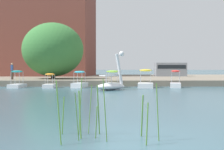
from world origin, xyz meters
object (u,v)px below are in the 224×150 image
(pedal_boat_orange, at_px, (50,83))
(parked_van, at_px, (170,69))
(pedal_boat_red, at_px, (175,82))
(person_on_path, at_px, (12,71))
(swan_boat, at_px, (112,83))
(pedal_boat_teal, at_px, (17,82))
(tree_willow_near_path, at_px, (53,50))
(pedal_boat_yellow, at_px, (146,82))
(pedal_boat_cyan, at_px, (80,82))
(pedal_boat_lime, at_px, (113,82))

(pedal_boat_orange, bearing_deg, parked_van, 49.05)
(pedal_boat_red, relative_size, person_on_path, 1.17)
(pedal_boat_red, distance_m, person_on_path, 16.55)
(parked_van, bearing_deg, swan_boat, -114.21)
(pedal_boat_teal, distance_m, tree_willow_near_path, 7.47)
(person_on_path, bearing_deg, pedal_boat_red, -14.03)
(pedal_boat_yellow, height_order, pedal_boat_teal, pedal_boat_yellow)
(pedal_boat_cyan, bearing_deg, tree_willow_near_path, 119.00)
(swan_boat, distance_m, pedal_boat_orange, 6.22)
(swan_boat, height_order, person_on_path, swan_boat)
(pedal_boat_red, bearing_deg, pedal_boat_orange, -178.97)
(person_on_path, bearing_deg, pedal_boat_teal, -66.17)
(pedal_boat_lime, relative_size, parked_van, 0.57)
(pedal_boat_teal, bearing_deg, pedal_boat_lime, -0.13)
(tree_willow_near_path, relative_size, person_on_path, 3.97)
(pedal_boat_yellow, bearing_deg, pedal_boat_lime, 175.13)
(pedal_boat_cyan, bearing_deg, person_on_path, 150.53)
(pedal_boat_yellow, bearing_deg, pedal_boat_teal, 178.67)
(pedal_boat_cyan, distance_m, tree_willow_near_path, 8.16)
(pedal_boat_orange, relative_size, pedal_boat_teal, 0.89)
(swan_boat, relative_size, pedal_boat_cyan, 1.45)
(pedal_boat_lime, bearing_deg, parked_van, 62.24)
(swan_boat, distance_m, pedal_boat_lime, 3.06)
(pedal_boat_teal, xyz_separation_m, tree_willow_near_path, (2.00, 6.38, 3.33))
(pedal_boat_teal, height_order, tree_willow_near_path, tree_willow_near_path)
(tree_willow_near_path, bearing_deg, swan_boat, -55.64)
(parked_van, bearing_deg, pedal_boat_red, -100.08)
(pedal_boat_red, height_order, pedal_boat_cyan, pedal_boat_red)
(pedal_boat_cyan, distance_m, parked_van, 19.92)
(tree_willow_near_path, xyz_separation_m, person_on_path, (-3.79, -2.33, -2.34))
(swan_boat, relative_size, tree_willow_near_path, 0.46)
(person_on_path, relative_size, parked_van, 0.38)
(pedal_boat_lime, height_order, pedal_boat_cyan, pedal_boat_lime)
(pedal_boat_red, bearing_deg, pedal_boat_teal, -179.82)
(pedal_boat_orange, xyz_separation_m, pedal_boat_teal, (-2.98, 0.16, 0.06))
(swan_boat, xyz_separation_m, pedal_boat_cyan, (-2.85, 2.94, -0.07))
(pedal_boat_lime, xyz_separation_m, parked_van, (8.49, 16.13, 1.16))
(tree_willow_near_path, height_order, person_on_path, tree_willow_near_path)
(swan_boat, bearing_deg, parked_van, 65.79)
(pedal_boat_yellow, distance_m, pedal_boat_orange, 8.52)
(pedal_boat_teal, bearing_deg, person_on_path, 113.83)
(pedal_boat_cyan, xyz_separation_m, person_on_path, (-7.40, 4.18, 0.99))
(pedal_boat_red, relative_size, pedal_boat_teal, 0.99)
(pedal_boat_yellow, bearing_deg, person_on_path, 162.00)
(pedal_boat_yellow, distance_m, tree_willow_near_path, 12.06)
(pedal_boat_red, height_order, pedal_boat_yellow, pedal_boat_yellow)
(pedal_boat_cyan, bearing_deg, pedal_boat_yellow, -1.30)
(pedal_boat_red, xyz_separation_m, tree_willow_near_path, (-12.23, 6.34, 3.35))
(swan_boat, xyz_separation_m, person_on_path, (-10.26, 7.12, 0.93))
(person_on_path, bearing_deg, pedal_boat_yellow, -18.00)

